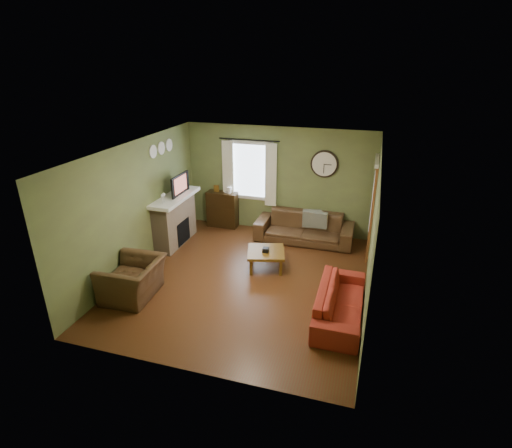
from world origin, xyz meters
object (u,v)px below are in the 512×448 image
(bookshelf, at_px, (223,209))
(sofa_brown, at_px, (304,228))
(coffee_table, at_px, (266,259))
(armchair, at_px, (133,279))
(sofa_red, at_px, (340,302))

(bookshelf, bearing_deg, sofa_brown, -7.38)
(bookshelf, height_order, coffee_table, bookshelf)
(bookshelf, distance_m, armchair, 3.58)
(sofa_brown, xyz_separation_m, coffee_table, (-0.51, -1.56, -0.14))
(sofa_brown, distance_m, armchair, 4.15)
(sofa_red, xyz_separation_m, coffee_table, (-1.65, 1.25, -0.08))
(coffee_table, bearing_deg, armchair, -140.03)
(sofa_red, relative_size, armchair, 1.77)
(bookshelf, height_order, sofa_red, bookshelf)
(armchair, bearing_deg, sofa_brown, 139.04)
(bookshelf, bearing_deg, armchair, -96.09)
(sofa_brown, height_order, sofa_red, sofa_brown)
(sofa_red, relative_size, coffee_table, 2.55)
(sofa_brown, bearing_deg, sofa_red, -68.05)
(bookshelf, xyz_separation_m, sofa_red, (3.31, -3.09, -0.18))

